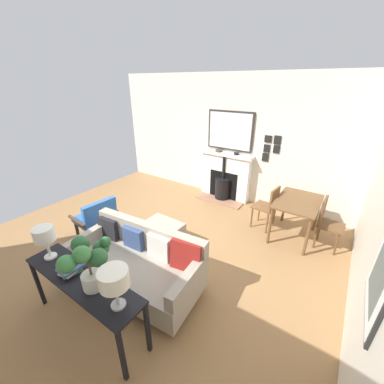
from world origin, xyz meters
TOP-DOWN VIEW (x-y plane):
  - ground_plane at (0.00, 0.00)m, footprint 5.37×6.02m
  - wall_left at (-2.69, 0.00)m, footprint 0.12×6.02m
  - fireplace at (-2.48, 0.16)m, footprint 0.57×1.28m
  - mirror_over_mantel at (-2.60, 0.16)m, footprint 0.04×1.10m
  - mantel_bowl_near at (-2.51, -0.06)m, footprint 0.16×0.16m
  - mantel_bowl_far at (-2.51, 0.40)m, footprint 0.11×0.11m
  - framed_print_on_back_wall at (0.52, 2.94)m, footprint 0.73×0.04m
  - sofa at (0.71, 0.46)m, footprint 1.02×1.89m
  - ottoman at (-0.16, 0.15)m, footprint 0.54×0.67m
  - armchair_accent at (0.33, -0.94)m, footprint 0.73×0.65m
  - console_table at (1.49, 0.46)m, footprint 0.39×1.62m
  - table_lamp_near_end at (1.49, -0.14)m, footprint 0.23×0.23m
  - table_lamp_far_end at (1.49, 1.07)m, footprint 0.27×0.27m
  - potted_plant at (1.48, 0.70)m, footprint 0.56×0.41m
  - book_stack at (1.49, 0.30)m, footprint 0.27×0.20m
  - dining_table at (-1.72, 1.97)m, footprint 1.02×0.70m
  - dining_chair_near_fireplace at (-1.71, 1.49)m, footprint 0.44×0.44m
  - dining_chair_by_back_wall at (-1.72, 2.46)m, footprint 0.42×0.42m
  - photo_gallery_row at (-2.61, 1.12)m, footprint 0.02×0.34m

SIDE VIEW (x-z plane):
  - ground_plane at x=0.00m, z-range -0.01..0.00m
  - ottoman at x=-0.16m, z-range 0.04..0.46m
  - sofa at x=0.71m, z-range -0.06..0.77m
  - armchair_accent at x=0.33m, z-range 0.06..0.86m
  - fireplace at x=-2.48m, z-range -0.07..1.06m
  - dining_chair_by_back_wall at x=-1.72m, z-range 0.07..0.97m
  - dining_chair_near_fireplace at x=-1.71m, z-range 0.08..0.96m
  - dining_table at x=-1.72m, z-range 0.26..1.01m
  - console_table at x=1.49m, z-range 0.28..1.01m
  - book_stack at x=1.49m, z-range 0.73..0.81m
  - table_lamp_near_end at x=1.49m, z-range 0.83..1.24m
  - table_lamp_far_end at x=1.49m, z-range 0.84..1.26m
  - potted_plant at x=1.48m, z-range 0.80..1.38m
  - mantel_bowl_near at x=-2.51m, z-range 1.13..1.18m
  - mantel_bowl_far at x=-2.51m, z-range 1.13..1.18m
  - framed_print_on_back_wall at x=0.52m, z-range 0.96..1.76m
  - photo_gallery_row at x=-2.61m, z-range 1.10..1.68m
  - wall_left at x=-2.69m, z-range 0.00..2.83m
  - mirror_over_mantel at x=-2.60m, z-range 1.19..2.06m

